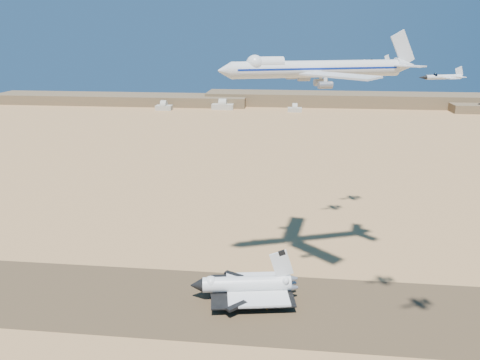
# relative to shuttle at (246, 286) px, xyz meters

# --- Properties ---
(ground) EXTENTS (1200.00, 1200.00, 0.00)m
(ground) POSITION_rel_shuttle_xyz_m (-20.01, -5.36, -5.75)
(ground) COLOR #A47F49
(ground) RESTS_ON ground
(runway) EXTENTS (600.00, 50.00, 0.06)m
(runway) POSITION_rel_shuttle_xyz_m (-20.01, -5.36, -5.72)
(runway) COLOR #4B3625
(runway) RESTS_ON ground
(ridgeline) EXTENTS (960.00, 90.00, 18.00)m
(ridgeline) POSITION_rel_shuttle_xyz_m (45.31, 521.94, 1.88)
(ridgeline) COLOR brown
(ridgeline) RESTS_ON ground
(hangars) EXTENTS (200.50, 29.50, 30.00)m
(hangars) POSITION_rel_shuttle_xyz_m (-84.01, 473.07, -0.92)
(hangars) COLOR #B2AE9D
(hangars) RESTS_ON ground
(shuttle) EXTENTS (43.49, 31.32, 21.39)m
(shuttle) POSITION_rel_shuttle_xyz_m (0.00, 0.00, 0.00)
(shuttle) COLOR silver
(shuttle) RESTS_ON runway
(carrier_747) EXTENTS (78.14, 57.84, 19.69)m
(carrier_747) POSITION_rel_shuttle_xyz_m (22.96, 16.12, 84.67)
(carrier_747) COLOR silver
(crew_a) EXTENTS (0.59, 0.72, 1.70)m
(crew_a) POSITION_rel_shuttle_xyz_m (9.50, -6.82, -4.84)
(crew_a) COLOR #C4690B
(crew_a) RESTS_ON runway
(crew_b) EXTENTS (0.98, 1.00, 1.83)m
(crew_b) POSITION_rel_shuttle_xyz_m (9.12, -7.84, -4.77)
(crew_b) COLOR #C4690B
(crew_b) RESTS_ON runway
(crew_c) EXTENTS (0.98, 1.06, 1.64)m
(crew_c) POSITION_rel_shuttle_xyz_m (7.75, -6.24, -4.87)
(crew_c) COLOR #C4690B
(crew_c) RESTS_ON runway
(chase_jet_a) EXTENTS (14.08, 8.30, 3.61)m
(chase_jet_a) POSITION_rel_shuttle_xyz_m (59.07, -23.62, 85.71)
(chase_jet_a) COLOR silver
(chase_jet_c) EXTENTS (14.20, 9.61, 3.75)m
(chase_jet_c) POSITION_rel_shuttle_xyz_m (44.58, 65.64, 82.48)
(chase_jet_c) COLOR silver
(chase_jet_d) EXTENTS (15.81, 9.39, 4.08)m
(chase_jet_d) POSITION_rel_shuttle_xyz_m (58.14, 84.33, 83.74)
(chase_jet_d) COLOR silver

